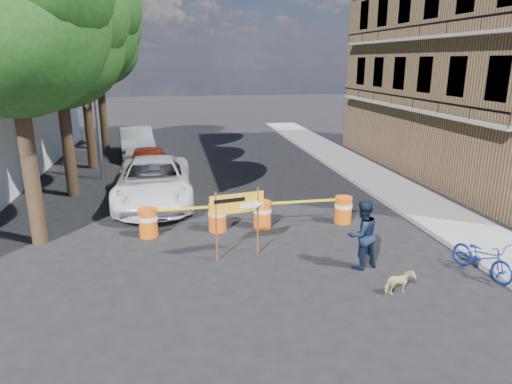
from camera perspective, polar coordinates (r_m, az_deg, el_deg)
name	(u,v)px	position (r m, az deg, el deg)	size (l,w,h in m)	color
ground	(277,253)	(13.04, 2.66, -7.58)	(120.00, 120.00, 0.00)	black
sidewalk_east	(386,185)	(20.42, 15.98, 0.85)	(2.40, 40.00, 0.15)	gray
apartment_building	(495,43)	(24.55, 27.72, 16.15)	(8.00, 16.00, 12.00)	olive
tree_near	(11,16)	(14.25, -28.26, 18.84)	(5.46, 5.20, 9.15)	#332316
tree_mid_a	(57,39)	(19.07, -23.57, 17.16)	(5.25, 5.00, 8.68)	#332316
tree_mid_b	(81,27)	(24.01, -21.06, 18.64)	(5.67, 5.40, 9.62)	#332316
tree_far	(98,43)	(28.92, -19.19, 17.22)	(5.04, 4.80, 8.84)	#332316
streetlamp	(95,81)	(21.38, -19.46, 12.93)	(1.25, 0.18, 8.00)	gray
barrel_far_left	(148,222)	(14.40, -13.33, -3.67)	(0.58, 0.58, 0.90)	#DC560C
barrel_mid_left	(217,217)	(14.52, -4.86, -3.10)	(0.58, 0.58, 0.90)	#DC560C
barrel_mid_right	(262,214)	(14.72, 0.79, -2.78)	(0.58, 0.58, 0.90)	#DC560C
barrel_far_right	(343,209)	(15.47, 10.84, -2.12)	(0.58, 0.58, 0.90)	#DC560C
detour_sign	(244,207)	(12.28, -1.46, -1.94)	(1.49, 0.42, 1.95)	#592D19
pedestrian	(362,235)	(12.12, 13.11, -5.20)	(0.89, 0.70, 1.84)	black
bicycle	(485,241)	(12.79, 26.71, -5.53)	(0.63, 0.94, 1.79)	#13359F
dog	(400,283)	(11.25, 17.51, -10.79)	(0.31, 0.69, 0.58)	#CDBB75
suv_white	(154,181)	(17.67, -12.66, 1.29)	(2.77, 6.01, 1.67)	white
sedan_red	(148,165)	(20.76, -13.33, 3.27)	(1.83, 4.55, 1.55)	maroon
sedan_silver	(137,142)	(26.82, -14.70, 6.11)	(1.73, 4.95, 1.63)	silver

